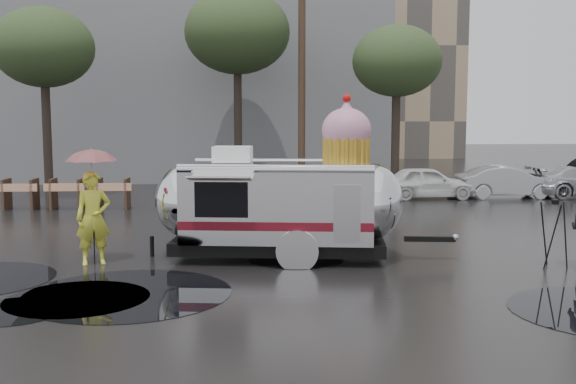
{
  "coord_description": "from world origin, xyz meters",
  "views": [
    {
      "loc": [
        0.36,
        -12.36,
        3.03
      ],
      "look_at": [
        1.23,
        1.85,
        1.43
      ],
      "focal_mm": 42.0,
      "sensor_mm": 36.0,
      "label": 1
    }
  ],
  "objects": [
    {
      "name": "barricade_row",
      "position": [
        -5.55,
        9.96,
        0.52
      ],
      "size": [
        4.3,
        0.8,
        1.0
      ],
      "color": "#473323",
      "rests_on": "ground"
    },
    {
      "name": "tree_left",
      "position": [
        -7.0,
        13.0,
        5.48
      ],
      "size": [
        3.64,
        3.64,
        6.95
      ],
      "color": "#382D26",
      "rests_on": "ground"
    },
    {
      "name": "puddles",
      "position": [
        -0.69,
        -0.84,
        0.01
      ],
      "size": [
        13.7,
        6.64,
        0.01
      ],
      "color": "black",
      "rests_on": "ground"
    },
    {
      "name": "parked_cars",
      "position": [
        11.78,
        12.0,
        0.72
      ],
      "size": [
        13.2,
        1.9,
        1.5
      ],
      "color": "silver",
      "rests_on": "ground"
    },
    {
      "name": "ground",
      "position": [
        0.0,
        0.0,
        0.0
      ],
      "size": [
        120.0,
        120.0,
        0.0
      ],
      "primitive_type": "plane",
      "color": "black",
      "rests_on": "ground"
    },
    {
      "name": "tree_right",
      "position": [
        6.0,
        13.0,
        5.06
      ],
      "size": [
        3.36,
        3.36,
        6.42
      ],
      "color": "#382D26",
      "rests_on": "ground"
    },
    {
      "name": "utility_pole",
      "position": [
        2.5,
        14.0,
        4.62
      ],
      "size": [
        1.6,
        0.28,
        9.0
      ],
      "color": "#473323",
      "rests_on": "ground"
    },
    {
      "name": "airstream_trailer",
      "position": [
        1.11,
        1.84,
        1.25
      ],
      "size": [
        6.59,
        2.74,
        3.56
      ],
      "rotation": [
        0.0,
        0.0,
        -0.12
      ],
      "color": "silver",
      "rests_on": "ground"
    },
    {
      "name": "tripod",
      "position": [
        6.5,
        0.62,
        0.8
      ],
      "size": [
        0.51,
        0.57,
        1.38
      ],
      "rotation": [
        0.0,
        0.0,
        -0.02
      ],
      "color": "black",
      "rests_on": "ground"
    },
    {
      "name": "umbrella_pink",
      "position": [
        -2.79,
        1.47,
        1.98
      ],
      "size": [
        1.26,
        1.26,
        2.41
      ],
      "color": "#D07B80",
      "rests_on": "ground"
    },
    {
      "name": "grey_building",
      "position": [
        -4.0,
        24.0,
        6.5
      ],
      "size": [
        22.0,
        12.0,
        13.0
      ],
      "primitive_type": "cube",
      "color": "slate",
      "rests_on": "ground"
    },
    {
      "name": "person_left",
      "position": [
        -2.79,
        1.47,
        0.96
      ],
      "size": [
        0.8,
        0.66,
        1.92
      ],
      "primitive_type": "imported",
      "rotation": [
        0.0,
        0.0,
        0.33
      ],
      "color": "yellow",
      "rests_on": "ground"
    },
    {
      "name": "tree_mid",
      "position": [
        0.0,
        15.0,
        6.34
      ],
      "size": [
        4.2,
        4.2,
        8.03
      ],
      "color": "#382D26",
      "rests_on": "ground"
    }
  ]
}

